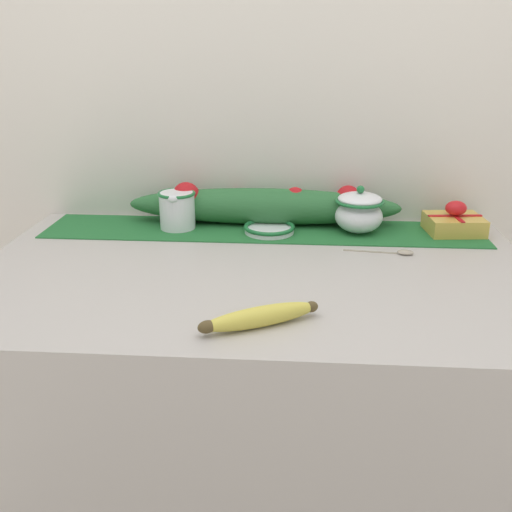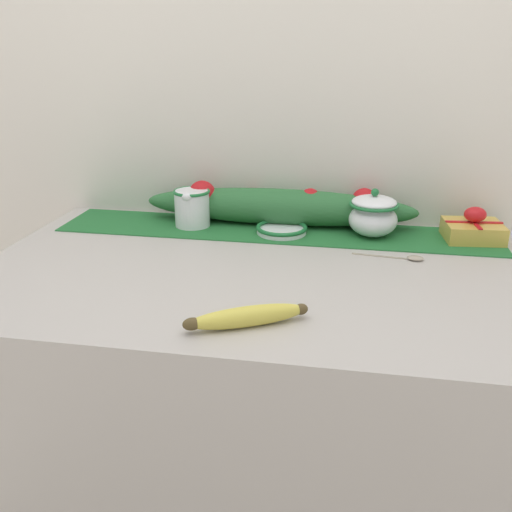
# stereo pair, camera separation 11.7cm
# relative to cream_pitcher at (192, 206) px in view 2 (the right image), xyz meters

# --- Properties ---
(countertop) EXTENTS (1.23, 0.76, 0.93)m
(countertop) POSITION_rel_cream_pitcher_xyz_m (0.22, -0.27, -0.52)
(countertop) COLOR #B7B2AD
(countertop) RESTS_ON ground_plane
(back_wall) EXTENTS (2.03, 0.04, 2.40)m
(back_wall) POSITION_rel_cream_pitcher_xyz_m (0.22, 0.13, 0.21)
(back_wall) COLOR silver
(back_wall) RESTS_ON ground_plane
(table_runner) EXTENTS (1.14, 0.21, 0.00)m
(table_runner) POSITION_rel_cream_pitcher_xyz_m (0.22, -0.00, -0.05)
(table_runner) COLOR #236B33
(table_runner) RESTS_ON countertop
(cream_pitcher) EXTENTS (0.10, 0.11, 0.10)m
(cream_pitcher) POSITION_rel_cream_pitcher_xyz_m (0.00, 0.00, 0.00)
(cream_pitcher) COLOR white
(cream_pitcher) RESTS_ON countertop
(sugar_bowl) EXTENTS (0.12, 0.12, 0.12)m
(sugar_bowl) POSITION_rel_cream_pitcher_xyz_m (0.47, -0.00, 0.00)
(sugar_bowl) COLOR white
(sugar_bowl) RESTS_ON countertop
(small_dish) EXTENTS (0.13, 0.13, 0.02)m
(small_dish) POSITION_rel_cream_pitcher_xyz_m (0.24, -0.02, -0.04)
(small_dish) COLOR white
(small_dish) RESTS_ON countertop
(banana) EXTENTS (0.21, 0.13, 0.04)m
(banana) POSITION_rel_cream_pitcher_xyz_m (0.25, -0.53, -0.04)
(banana) COLOR #DBCC4C
(banana) RESTS_ON countertop
(spoon) EXTENTS (0.16, 0.03, 0.01)m
(spoon) POSITION_rel_cream_pitcher_xyz_m (0.56, -0.15, -0.05)
(spoon) COLOR #A89E89
(spoon) RESTS_ON countertop
(gift_box) EXTENTS (0.15, 0.13, 0.08)m
(gift_box) POSITION_rel_cream_pitcher_xyz_m (0.72, 0.01, -0.03)
(gift_box) COLOR gold
(gift_box) RESTS_ON countertop
(poinsettia_garland) EXTENTS (0.73, 0.11, 0.11)m
(poinsettia_garland) POSITION_rel_cream_pitcher_xyz_m (0.22, 0.05, -0.00)
(poinsettia_garland) COLOR #2D6B38
(poinsettia_garland) RESTS_ON countertop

